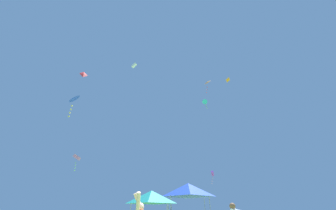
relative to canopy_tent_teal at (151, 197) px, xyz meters
name	(u,v)px	position (x,y,z in m)	size (l,w,h in m)	color
canopy_tent_teal	(151,197)	(0.00, 0.00, 0.00)	(2.63, 2.63, 2.81)	#9E9EA3
canopy_tent_blue	(188,190)	(2.95, 4.34, 0.88)	(3.59, 3.59, 3.84)	#9E9EA3
kite_cyan_delta	(205,102)	(7.52, 15.90, 16.99)	(1.06, 0.85, 1.97)	#2DB7CC
kite_red_diamond	(84,74)	(-13.53, 10.31, 19.63)	(1.23, 1.18, 1.30)	red
kite_white_box	(134,65)	(-3.58, 4.77, 16.48)	(0.78, 0.49, 0.72)	white
kite_orange_delta	(207,82)	(8.24, 15.21, 20.89)	(1.72, 1.72, 2.82)	orange
kite_purple_box	(213,174)	(8.04, 18.79, 4.71)	(0.63, 0.98, 2.00)	purple
kite_blue_delta	(74,99)	(-8.77, 1.78, 9.46)	(1.51, 1.57, 2.51)	blue
kite_orange_diamond	(228,80)	(13.48, 18.78, 24.05)	(0.83, 0.98, 0.53)	orange
kite_pink_box	(77,158)	(-14.93, 17.21, 7.19)	(1.33, 0.80, 2.72)	pink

